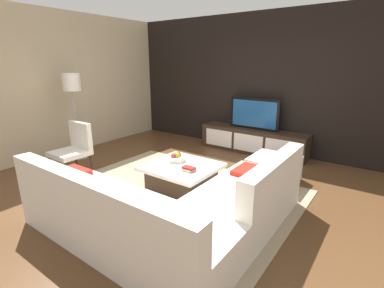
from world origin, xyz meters
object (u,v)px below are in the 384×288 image
floor_lamp (72,88)px  book_stack (189,169)px  sectional_couch (172,211)px  accent_chair_near (75,146)px  fruit_bowl (176,158)px  television (254,114)px  media_console (253,141)px  ottoman (274,170)px  coffee_table (182,176)px

floor_lamp → book_stack: bearing=-1.1°
sectional_couch → accent_chair_near: size_ratio=2.87×
floor_lamp → fruit_bowl: (2.33, 0.16, -0.95)m
television → floor_lamp: (-2.61, -2.36, 0.56)m
media_console → sectional_couch: (0.53, -3.27, 0.04)m
television → fruit_bowl: television is taller
fruit_bowl → book_stack: 0.46m
book_stack → ottoman: bearing=56.4°
coffee_table → book_stack: (0.22, -0.11, 0.21)m
television → accent_chair_near: television is taller
sectional_couch → book_stack: sectional_couch is taller
book_stack → fruit_bowl: bearing=151.8°
ottoman → media_console: bearing=126.6°
accent_chair_near → ottoman: (2.85, 1.62, -0.29)m
ottoman → book_stack: 1.44m
book_stack → coffee_table: bearing=152.3°
ottoman → book_stack: (-0.79, -1.19, 0.21)m
ottoman → fruit_bowl: fruit_bowl is taller
fruit_bowl → accent_chair_near: bearing=-158.7°
accent_chair_near → book_stack: (2.06, 0.43, -0.08)m
coffee_table → ottoman: ottoman is taller
sectional_couch → coffee_table: bearing=122.7°
television → sectional_couch: 3.36m
coffee_table → floor_lamp: floor_lamp is taller
book_stack → television: bearing=92.8°
sectional_couch → accent_chair_near: (-2.47, 0.43, 0.20)m
sectional_couch → book_stack: 0.96m
sectional_couch → coffee_table: size_ratio=2.48×
floor_lamp → book_stack: 2.90m
accent_chair_near → fruit_bowl: size_ratio=3.11×
floor_lamp → accent_chair_near: bearing=-35.9°
coffee_table → sectional_couch: bearing=-57.3°
media_console → accent_chair_near: accent_chair_near is taller
coffee_table → ottoman: size_ratio=1.43×
media_console → fruit_bowl: bearing=-97.3°
accent_chair_near → floor_lamp: bearing=154.5°
coffee_table → fruit_bowl: 0.31m
media_console → floor_lamp: (-2.61, -2.36, 1.13)m
sectional_couch → coffee_table: 1.16m
floor_lamp → fruit_bowl: size_ratio=5.85×
sectional_couch → fruit_bowl: bearing=126.9°
ottoman → fruit_bowl: size_ratio=2.50×
floor_lamp → coffee_table: bearing=1.4°
book_stack → floor_lamp: bearing=178.9°
television → ottoman: 1.65m
television → book_stack: 2.45m
media_console → television: television is taller
television → fruit_bowl: bearing=-97.3°
floor_lamp → fruit_bowl: floor_lamp is taller
coffee_table → floor_lamp: 2.78m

